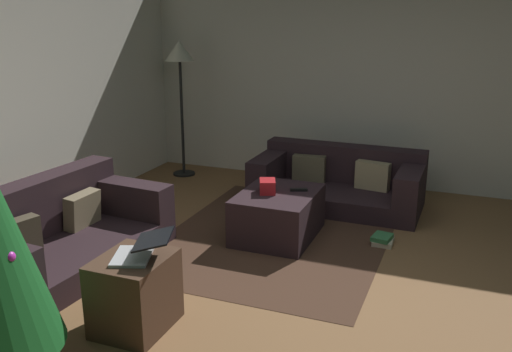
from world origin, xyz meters
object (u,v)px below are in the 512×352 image
object	(u,v)px
side_table	(135,293)
corner_lamp	(180,61)
tv_remote	(299,190)
book_stack	(383,240)
couch_left	(57,235)
couch_right	(339,182)
gift_box	(267,186)
laptop	(140,250)
ottoman	(278,215)

from	to	relation	value
side_table	corner_lamp	distance (m)	3.83
corner_lamp	tv_remote	bearing A→B (deg)	-125.00
corner_lamp	book_stack	bearing A→B (deg)	-115.51
couch_left	tv_remote	size ratio (longest dim) A/B	11.62
couch_right	gift_box	xyz separation A→B (m)	(-1.16, 0.40, 0.25)
book_stack	corner_lamp	distance (m)	3.37
side_table	tv_remote	bearing A→B (deg)	-15.02
couch_right	tv_remote	bearing A→B (deg)	82.05
couch_right	laptop	size ratio (longest dim) A/B	3.88
ottoman	corner_lamp	xyz separation A→B (m)	(1.51, 1.82, 1.23)
gift_box	book_stack	xyz separation A→B (m)	(0.22, -1.04, -0.45)
couch_right	couch_left	bearing A→B (deg)	53.15
gift_box	tv_remote	distance (m)	0.30
laptop	side_table	bearing A→B (deg)	110.56
laptop	couch_right	bearing A→B (deg)	-11.99
corner_lamp	couch_right	bearing A→B (deg)	-100.11
laptop	book_stack	xyz separation A→B (m)	(1.99, -1.26, -0.52)
couch_right	laptop	bearing A→B (deg)	78.59
couch_left	couch_right	xyz separation A→B (m)	(2.37, -1.81, -0.02)
couch_left	gift_box	distance (m)	1.87
couch_left	tv_remote	bearing A→B (deg)	133.65
gift_box	couch_left	bearing A→B (deg)	130.56
gift_box	book_stack	world-z (taller)	gift_box
side_table	book_stack	world-z (taller)	side_table
tv_remote	corner_lamp	bearing A→B (deg)	31.44
side_table	corner_lamp	size ratio (longest dim) A/B	0.31
couch_right	ottoman	distance (m)	1.17
gift_box	corner_lamp	xyz separation A→B (m)	(1.54, 1.73, 0.95)
couch_left	book_stack	xyz separation A→B (m)	(1.43, -2.45, -0.23)
couch_right	tv_remote	size ratio (longest dim) A/B	11.14
side_table	laptop	bearing A→B (deg)	-69.44
gift_box	side_table	distance (m)	1.83
tv_remote	book_stack	size ratio (longest dim) A/B	0.65
tv_remote	corner_lamp	xyz separation A→B (m)	(1.39, 1.98, 1.00)
ottoman	couch_left	bearing A→B (deg)	129.60
gift_box	laptop	world-z (taller)	laptop
couch_right	book_stack	world-z (taller)	couch_right
gift_box	corner_lamp	size ratio (longest dim) A/B	0.11
ottoman	side_table	xyz separation A→B (m)	(-1.83, 0.36, 0.04)
ottoman	laptop	bearing A→B (deg)	170.21
couch_left	couch_right	size ratio (longest dim) A/B	1.04
tv_remote	laptop	distance (m)	1.99
ottoman	book_stack	distance (m)	0.98
couch_right	book_stack	distance (m)	1.16
ottoman	book_stack	xyz separation A→B (m)	(0.19, -0.95, -0.18)
gift_box	side_table	xyz separation A→B (m)	(-1.79, 0.27, -0.24)
side_table	laptop	distance (m)	0.31
tv_remote	side_table	world-z (taller)	side_table
laptop	book_stack	distance (m)	2.42
couch_left	gift_box	xyz separation A→B (m)	(1.21, -1.41, 0.23)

